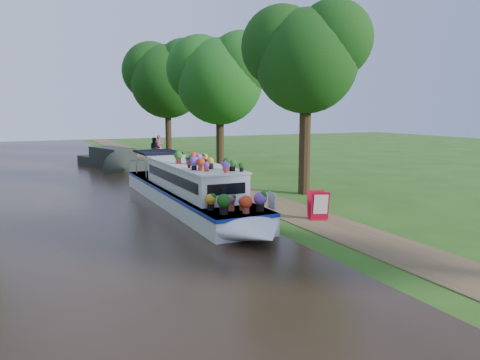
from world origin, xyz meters
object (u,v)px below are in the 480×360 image
pedestrian_pink (159,147)px  pedestrian_dark (155,148)px  plant_boat (192,189)px  sandwich_board (318,207)px  second_boat (112,160)px

pedestrian_pink → pedestrian_dark: pedestrian_pink is taller
pedestrian_pink → pedestrian_dark: size_ratio=1.09×
plant_boat → sandwich_board: (3.54, -3.76, -0.35)m
second_boat → pedestrian_pink: (4.62, 4.61, 0.42)m
sandwich_board → plant_boat: bearing=156.3°
plant_boat → pedestrian_dark: 19.75m
plant_boat → pedestrian_pink: size_ratio=7.03×
pedestrian_pink → pedestrian_dark: bearing=-110.9°
plant_boat → second_boat: 15.26m
pedestrian_pink → sandwich_board: bearing=-66.5°
plant_boat → pedestrian_dark: (3.69, 19.41, 0.06)m
plant_boat → pedestrian_pink: 20.29m
second_boat → sandwich_board: 19.42m
plant_boat → sandwich_board: 5.18m
plant_boat → sandwich_board: plant_boat is taller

